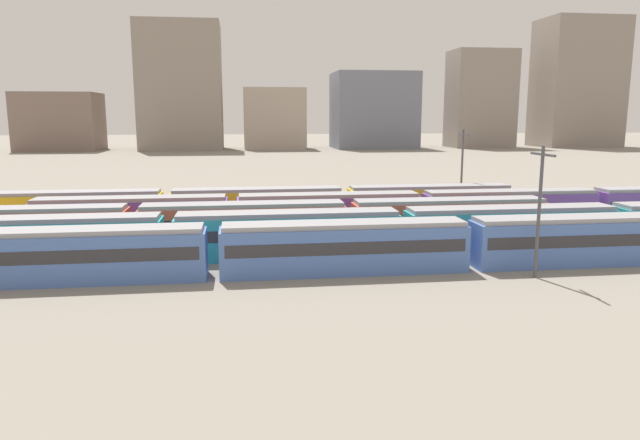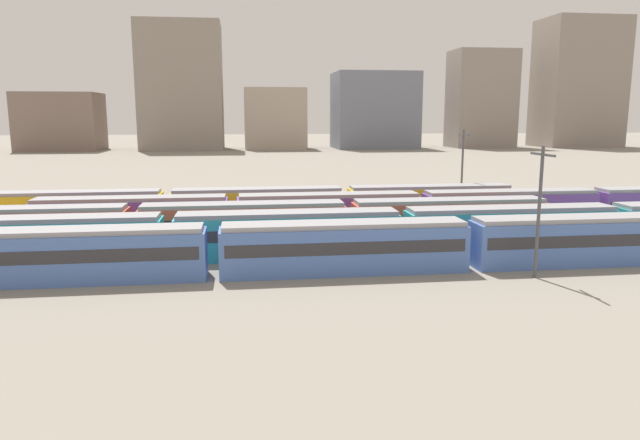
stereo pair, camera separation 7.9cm
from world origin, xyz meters
TOP-DOWN VIEW (x-y plane):
  - ground_plane at (0.00, 10.40)m, footprint 600.00×600.00m
  - train_track_0 at (17.07, 0.00)m, footprint 55.80×3.06m
  - train_track_1 at (32.29, 5.20)m, footprint 93.60×3.06m
  - train_track_2 at (9.86, 10.40)m, footprint 55.80×3.06m
  - train_track_3 at (46.60, 15.60)m, footprint 112.50×3.06m
  - train_track_4 at (11.39, 20.80)m, footprint 55.80×3.06m
  - catenary_pole_0 at (30.24, -3.21)m, footprint 0.24×3.20m
  - catenary_pole_1 at (35.15, 24.09)m, footprint 0.24×3.20m
  - distant_building_0 at (-47.70, 159.36)m, footprint 24.61×19.17m
  - distant_building_1 at (-9.25, 159.36)m, footprint 26.37×20.17m
  - distant_building_2 at (21.14, 159.36)m, footprint 20.23×17.69m
  - distant_building_3 at (55.31, 159.36)m, footprint 27.51×21.64m
  - distant_building_4 at (93.66, 159.36)m, footprint 21.32×15.13m
  - distant_building_5 at (129.68, 159.36)m, footprint 27.28×19.67m

SIDE VIEW (x-z plane):
  - ground_plane at x=0.00m, z-range 0.00..0.00m
  - train_track_0 at x=17.07m, z-range 0.03..3.78m
  - train_track_2 at x=9.86m, z-range 0.03..3.78m
  - train_track_4 at x=11.39m, z-range 0.03..3.78m
  - train_track_1 at x=32.29m, z-range 0.03..3.78m
  - train_track_3 at x=46.60m, z-range 0.03..3.78m
  - catenary_pole_0 at x=30.24m, z-range 0.54..9.84m
  - catenary_pole_1 at x=35.15m, z-range 0.54..10.29m
  - distant_building_0 at x=-47.70m, z-range 0.00..18.33m
  - distant_building_2 at x=21.14m, z-range 0.00..20.08m
  - distant_building_3 at x=55.31m, z-range 0.00..25.51m
  - distant_building_4 at x=93.66m, z-range 0.00..33.44m
  - distant_building_1 at x=-9.25m, z-range 0.00..40.64m
  - distant_building_5 at x=129.68m, z-range 0.00..44.74m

